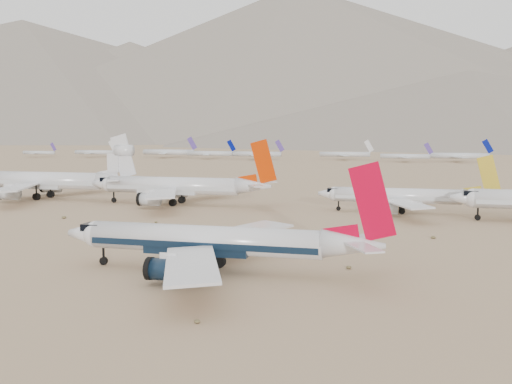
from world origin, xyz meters
TOP-DOWN VIEW (x-y plane):
  - ground at (0.00, 0.00)m, footprint 7000.00×7000.00m
  - main_airliner at (5.69, -5.40)m, footprint 47.88×46.76m
  - row2_gold_tail at (32.49, 66.52)m, footprint 43.04×42.10m
  - row2_orange_tail at (-30.15, 67.39)m, footprint 53.20×52.04m
  - row2_white_trijet at (-75.47, 70.31)m, footprint 57.77×56.46m
  - distant_storage_row at (-37.25, 339.86)m, footprint 477.67×59.81m
  - mountain_range at (70.18, 1648.01)m, footprint 7354.00×3024.00m
  - desert_scrub at (-6.07, -22.23)m, footprint 274.33×126.35m

SIDE VIEW (x-z plane):
  - ground at x=0.00m, z-range 0.00..0.00m
  - desert_scrub at x=-6.07m, z-range -0.03..0.62m
  - row2_gold_tail at x=32.49m, z-range -3.38..11.95m
  - distant_storage_row at x=-37.25m, z-range -3.14..11.84m
  - main_airliner at x=5.69m, z-range -3.80..13.09m
  - row2_orange_tail at x=-30.15m, z-range -4.16..14.81m
  - row2_white_trijet at x=-75.47m, z-range -4.31..16.16m
  - mountain_range at x=70.18m, z-range -44.68..425.32m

